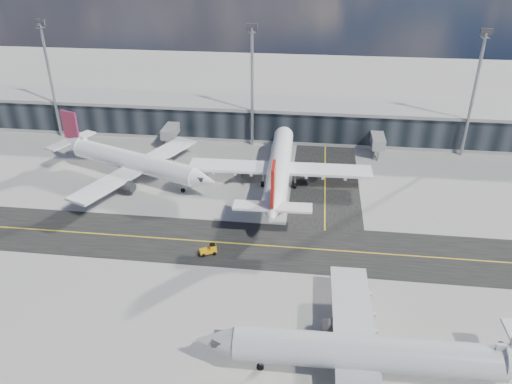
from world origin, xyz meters
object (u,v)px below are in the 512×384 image
Objects in this scene: baggage_tug at (209,249)px; airliner_af at (132,161)px; service_van at (281,152)px; airliner_redtail at (279,167)px; airliner_near at (372,354)px.

airliner_af is at bearing -163.65° from baggage_tug.
baggage_tug is at bearing 62.52° from airliner_af.
airliner_redtail is at bearing -107.11° from service_van.
airliner_near is at bearing -74.37° from airliner_redtail.
airliner_redtail is 27.51m from baggage_tug.
airliner_near is (46.02, -48.47, -0.03)m from airliner_af.
baggage_tug is 0.61× the size of service_van.
airliner_af reaches higher than baggage_tug.
airliner_af is 66.84m from airliner_near.
baggage_tug is (-24.08, 22.99, -3.18)m from airliner_near.
airliner_redtail is 1.09× the size of airliner_near.
airliner_near is at bearing -96.51° from service_van.
airliner_redtail is 9.06× the size of service_van.
service_van is (-0.84, 16.32, -3.70)m from airliner_redtail.
airliner_redtail reaches higher than airliner_af.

